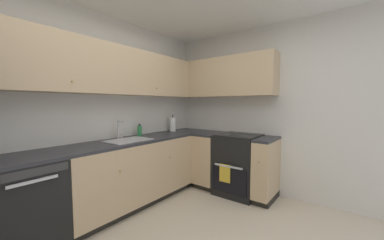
% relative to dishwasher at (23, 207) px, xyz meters
% --- Properties ---
extents(wall_back, '(4.02, 0.05, 2.57)m').
position_rel_dishwasher_xyz_m(wall_back, '(0.79, 0.33, 0.85)').
color(wall_back, silver).
rests_on(wall_back, ground_plane).
extents(wall_right, '(0.05, 3.54, 2.57)m').
position_rel_dishwasher_xyz_m(wall_right, '(2.78, -1.42, 0.85)').
color(wall_right, silver).
rests_on(wall_right, ground_plane).
extents(dishwasher, '(0.60, 0.63, 0.87)m').
position_rel_dishwasher_xyz_m(dishwasher, '(0.00, 0.00, 0.00)').
color(dishwasher, black).
rests_on(dishwasher, ground_plane).
extents(lower_cabinets_back, '(1.85, 0.62, 0.87)m').
position_rel_dishwasher_xyz_m(lower_cabinets_back, '(1.23, 0.00, 0.00)').
color(lower_cabinets_back, tan).
rests_on(lower_cabinets_back, ground_plane).
extents(countertop_back, '(3.05, 0.60, 0.03)m').
position_rel_dishwasher_xyz_m(countertop_back, '(1.23, 0.00, 0.45)').
color(countertop_back, '#2D2D33').
rests_on(countertop_back, lower_cabinets_back).
extents(lower_cabinets_right, '(0.62, 1.24, 0.87)m').
position_rel_dishwasher_xyz_m(lower_cabinets_right, '(2.45, -0.84, 0.00)').
color(lower_cabinets_right, tan).
rests_on(lower_cabinets_right, ground_plane).
extents(countertop_right, '(0.60, 1.24, 0.03)m').
position_rel_dishwasher_xyz_m(countertop_right, '(2.45, -0.84, 0.45)').
color(countertop_right, '#2D2D33').
rests_on(countertop_right, lower_cabinets_right).
extents(oven_range, '(0.68, 0.62, 1.06)m').
position_rel_dishwasher_xyz_m(oven_range, '(2.47, -0.99, 0.02)').
color(oven_range, black).
rests_on(oven_range, ground_plane).
extents(upper_cabinets_back, '(2.73, 0.34, 0.63)m').
position_rel_dishwasher_xyz_m(upper_cabinets_back, '(1.07, 0.14, 1.39)').
color(upper_cabinets_back, tan).
extents(upper_cabinets_right, '(0.32, 1.79, 0.63)m').
position_rel_dishwasher_xyz_m(upper_cabinets_right, '(2.59, -0.59, 1.39)').
color(upper_cabinets_right, tan).
extents(sink, '(0.55, 0.40, 0.10)m').
position_rel_dishwasher_xyz_m(sink, '(1.15, -0.03, 0.43)').
color(sink, '#B7B7BC').
rests_on(sink, countertop_back).
extents(faucet, '(0.07, 0.16, 0.25)m').
position_rel_dishwasher_xyz_m(faucet, '(1.15, 0.18, 0.62)').
color(faucet, silver).
rests_on(faucet, countertop_back).
extents(soap_bottle, '(0.07, 0.07, 0.18)m').
position_rel_dishwasher_xyz_m(soap_bottle, '(1.50, 0.18, 0.55)').
color(soap_bottle, '#338C4C').
rests_on(soap_bottle, countertop_back).
extents(paper_towel_roll, '(0.11, 0.11, 0.30)m').
position_rel_dishwasher_xyz_m(paper_towel_roll, '(2.22, 0.16, 0.59)').
color(paper_towel_roll, white).
rests_on(paper_towel_roll, countertop_back).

